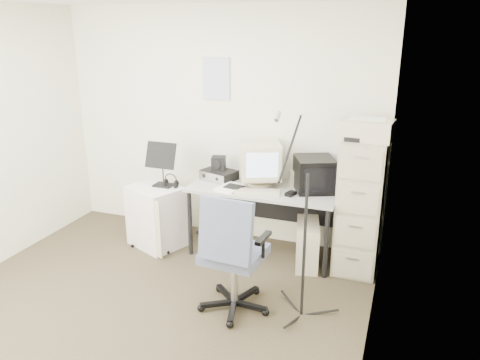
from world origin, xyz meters
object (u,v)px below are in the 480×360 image
(filing_cabinet, at_px, (360,205))
(side_cart, at_px, (156,216))
(office_chair, at_px, (234,252))
(desk, at_px, (264,220))

(filing_cabinet, bearing_deg, side_cart, -173.21)
(office_chair, height_order, side_cart, office_chair)
(filing_cabinet, height_order, side_cart, filing_cabinet)
(desk, distance_m, office_chair, 1.08)
(filing_cabinet, height_order, desk, filing_cabinet)
(desk, height_order, side_cart, desk)
(desk, bearing_deg, office_chair, -85.94)
(desk, relative_size, office_chair, 1.42)
(desk, height_order, office_chair, office_chair)
(desk, bearing_deg, filing_cabinet, 1.81)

